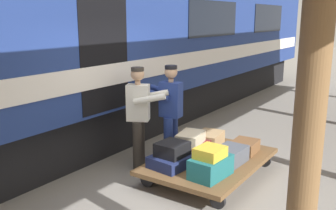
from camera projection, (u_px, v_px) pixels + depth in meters
name	position (u px, v px, depth m)	size (l,w,h in m)	color
ground_plane	(200.00, 190.00, 5.57)	(60.00, 60.00, 0.00)	gray
train_car	(45.00, 41.00, 6.92)	(3.02, 21.75, 4.00)	navy
luggage_cart	(210.00, 161.00, 6.01)	(1.47, 2.19, 0.29)	brown
suitcase_brown_leather	(245.00, 146.00, 6.28)	(0.38, 0.48, 0.19)	brown
suitcase_maroon_trunk	(192.00, 149.00, 6.16)	(0.44, 0.59, 0.20)	maroon
suitcase_tan_vintage	(209.00, 139.00, 6.64)	(0.39, 0.54, 0.22)	tan
suitcase_teal_softside	(211.00, 167.00, 5.30)	(0.39, 0.63, 0.29)	#1E666B
suitcase_slate_roller	(229.00, 156.00, 5.79)	(0.39, 0.61, 0.24)	#4C515B
suitcase_navy_fabric	(171.00, 161.00, 5.67)	(0.51, 0.60, 0.17)	navy
suitcase_yellow_case	(210.00, 152.00, 5.23)	(0.35, 0.40, 0.15)	gold
suitcase_black_hardshell	(172.00, 149.00, 5.64)	(0.40, 0.43, 0.20)	black
suitcase_cream_canvas	(191.00, 138.00, 6.10)	(0.35, 0.52, 0.18)	beige
porter_in_overalls	(170.00, 110.00, 6.48)	(0.70, 0.48, 1.70)	navy
porter_by_door	(139.00, 114.00, 6.23)	(0.74, 0.61, 1.70)	#332D28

